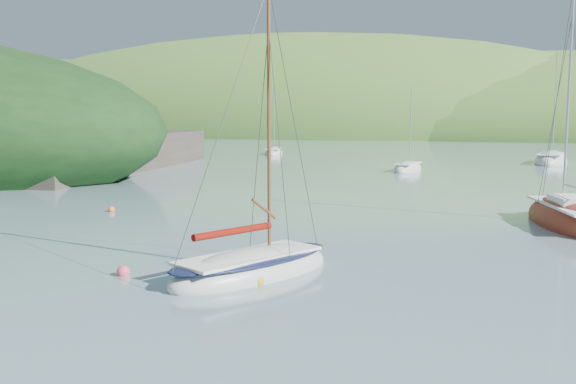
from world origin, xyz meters
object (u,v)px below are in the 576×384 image
(sloop_red, at_px, (570,221))
(distant_sloop_b, at_px, (551,162))
(distant_sloop_a, at_px, (408,169))
(daysailer_white, at_px, (252,269))
(distant_sloop_c, at_px, (274,153))

(sloop_red, bearing_deg, distant_sloop_b, 73.07)
(sloop_red, height_order, distant_sloop_a, sloop_red)
(sloop_red, height_order, distant_sloop_b, distant_sloop_b)
(distant_sloop_a, bearing_deg, daysailer_white, -81.66)
(distant_sloop_a, relative_size, distant_sloop_b, 0.66)
(distant_sloop_a, height_order, distant_sloop_b, distant_sloop_b)
(sloop_red, bearing_deg, daysailer_white, -142.91)
(distant_sloop_b, height_order, distant_sloop_c, distant_sloop_b)
(daysailer_white, xyz_separation_m, distant_sloop_a, (-2.46, 42.67, -0.07))
(daysailer_white, relative_size, distant_sloop_c, 1.08)
(distant_sloop_c, bearing_deg, daysailer_white, -85.69)
(sloop_red, relative_size, distant_sloop_b, 0.97)
(distant_sloop_a, relative_size, distant_sloop_c, 0.92)
(daysailer_white, bearing_deg, distant_sloop_b, 103.47)
(distant_sloop_c, bearing_deg, distant_sloop_a, -58.64)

